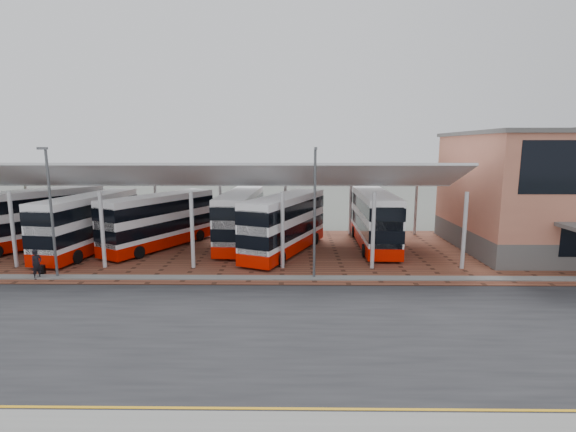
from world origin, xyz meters
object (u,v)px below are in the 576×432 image
bus_1 (89,224)px  pedestrian (37,264)px  bus_0 (34,219)px  bus_2 (160,221)px  bus_3 (241,219)px  bus_4 (285,224)px  bus_5 (374,220)px

bus_1 → pedestrian: (0.00, -6.83, -1.25)m
bus_0 → bus_2: bearing=29.8°
bus_2 → bus_3: 6.44m
bus_1 → bus_4: (15.15, -0.22, 0.02)m
pedestrian → bus_1: bearing=20.4°
bus_2 → pedestrian: size_ratio=5.59×
bus_0 → bus_2: size_ratio=1.06×
pedestrian → bus_3: bearing=-30.9°
bus_0 → bus_3: bearing=33.7°
bus_0 → bus_3: (16.59, 0.92, -0.12)m
bus_4 → bus_1: bearing=-157.9°
pedestrian → bus_4: bearing=-46.1°
bus_2 → bus_4: size_ratio=0.95×
bus_3 → bus_4: size_ratio=0.99×
bus_0 → bus_3: 16.62m
bus_3 → bus_4: (3.71, -2.56, 0.02)m
bus_1 → bus_2: 5.24m
bus_4 → bus_2: bearing=-165.6°
bus_3 → pedestrian: bus_3 is taller
bus_1 → bus_5: 22.39m
bus_0 → bus_1: 5.35m
bus_0 → bus_2: (10.24, -0.12, -0.16)m
bus_2 → bus_4: 10.18m
bus_1 → bus_0: bearing=172.5°
bus_3 → bus_1: bearing=-165.3°
bus_4 → pedestrian: bearing=-133.5°
bus_2 → pedestrian: bus_2 is taller
bus_2 → bus_5: size_ratio=0.95×
bus_2 → pedestrian: (-5.08, -8.12, -1.21)m
bus_0 → bus_1: bus_0 is taller
bus_4 → bus_5: bus_5 is taller
bus_4 → pedestrian: size_ratio=5.88×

